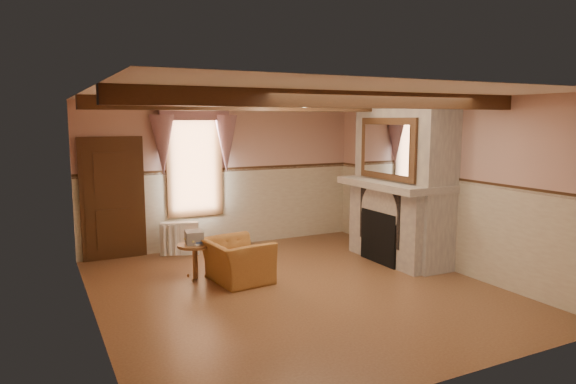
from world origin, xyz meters
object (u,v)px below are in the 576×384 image
radiator (180,238)px  mantel_clock (368,171)px  armchair (237,261)px  oil_lamp (375,170)px  side_table (195,261)px  bowl (394,178)px

radiator → mantel_clock: mantel_clock is taller
armchair → oil_lamp: oil_lamp is taller
side_table → radiator: size_ratio=0.79×
bowl → oil_lamp: bearing=90.0°
side_table → mantel_clock: (3.40, 0.24, 1.25)m
mantel_clock → oil_lamp: oil_lamp is taller
radiator → oil_lamp: 3.79m
bowl → radiator: bearing=147.4°
armchair → side_table: (-0.53, 0.42, -0.05)m
armchair → side_table: size_ratio=1.81×
armchair → mantel_clock: (2.87, 0.66, 1.20)m
armchair → radiator: armchair is taller
side_table → mantel_clock: size_ratio=2.29×
radiator → oil_lamp: (3.24, -1.52, 1.26)m
side_table → bowl: size_ratio=1.77×
radiator → side_table: bearing=-77.7°
armchair → bowl: (2.87, -0.11, 1.13)m
mantel_clock → oil_lamp: (0.00, -0.23, 0.04)m
armchair → radiator: 1.99m
radiator → bowl: bowl is taller
radiator → mantel_clock: bearing=-3.4°
radiator → oil_lamp: bearing=-6.8°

